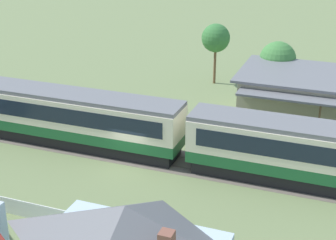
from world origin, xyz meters
name	(u,v)px	position (x,y,z in m)	size (l,w,h in m)	color
ground_plane	(129,164)	(0.00, 0.00, 0.00)	(600.00, 600.00, 0.00)	#707F51
passenger_train	(68,115)	(-5.62, 1.57, 2.29)	(56.85, 3.04, 4.13)	#1E6033
railway_track	(2,131)	(-11.88, 1.57, 0.01)	(117.89, 3.60, 0.04)	#665B51
station_building	(325,102)	(12.02, 11.35, 2.26)	(13.73, 9.11, 4.45)	#BCB293
yard_tree_0	(278,60)	(7.43, 15.42, 4.15)	(3.23, 3.23, 5.80)	#4C3823
yard_tree_1	(216,38)	(0.66, 19.30, 4.65)	(2.82, 2.82, 6.09)	brown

